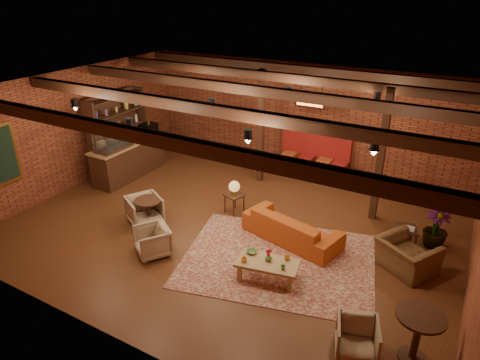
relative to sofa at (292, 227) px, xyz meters
The scene contains 27 objects.
floor 1.50m from the sofa, behind, with size 10.00×10.00×0.00m, color #3E240F.
ceiling 3.23m from the sofa, behind, with size 10.00×8.00×0.02m, color black.
wall_back 4.35m from the sofa, 110.60° to the left, with size 10.00×0.02×3.20m, color brown.
wall_front 4.54m from the sofa, 109.64° to the right, with size 10.00×0.02×3.20m, color brown.
wall_left 6.59m from the sofa, behind, with size 0.02×8.00×3.20m, color brown.
ceiling_beams 3.12m from the sofa, behind, with size 9.80×6.40×0.22m, color #321E10, non-canonical shape.
ceiling_pipe 3.28m from the sofa, 134.37° to the left, with size 0.12×0.12×9.60m, color black.
post_left 3.48m from the sofa, 129.59° to the left, with size 0.16×0.16×3.20m, color #321E10.
post_right 2.65m from the sofa, 54.86° to the left, with size 0.16×0.16×3.20m, color #321E10.
service_counter 5.66m from the sofa, behind, with size 0.80×2.50×1.60m, color #321E10, non-canonical shape.
plant_counter 5.64m from the sofa, 168.65° to the left, with size 0.35×0.39×0.30m, color #337F33.
shelving_hutch 6.11m from the sofa, behind, with size 0.52×2.00×2.40m, color #321E10, non-canonical shape.
banquette 3.56m from the sofa, 104.08° to the left, with size 2.10×0.70×1.00m, color maroon, non-canonical shape.
service_sign 3.72m from the sofa, 106.09° to the left, with size 0.86×0.06×0.30m, color #FF5419.
ceiling_spotlights 2.93m from the sofa, behind, with size 6.40×4.40×0.28m, color black, non-canonical shape.
rug 0.91m from the sofa, 85.33° to the right, with size 3.87×2.96×0.01m, color maroon.
sofa is the anchor object (origin of this frame).
coffee_table 1.54m from the sofa, 85.00° to the right, with size 1.28×0.80×0.66m.
side_table_lamp 1.82m from the sofa, 165.53° to the left, with size 0.53×0.53×0.87m.
round_table_left 3.37m from the sofa, 162.04° to the right, with size 0.63×0.63×0.66m.
armchair_a 3.49m from the sofa, 162.63° to the right, with size 0.74×0.69×0.76m, color beige.
armchair_b 3.04m from the sofa, 140.27° to the right, with size 0.68×0.63×0.70m, color beige.
armchair_right 2.42m from the sofa, ahead, with size 1.03×0.67×0.90m, color brown.
side_table_book 2.38m from the sofa, 19.67° to the left, with size 0.63×0.63×0.56m.
round_table_right 3.66m from the sofa, 36.50° to the right, with size 0.73×0.73×0.86m.
armchair_far 3.28m from the sofa, 49.29° to the right, with size 0.63×0.59×0.65m, color beige.
plant_tall 3.24m from the sofa, 24.53° to the left, with size 1.53×1.53×2.73m, color #4C7F4C.
Camera 1 is at (4.45, -7.56, 5.26)m, focal length 32.00 mm.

